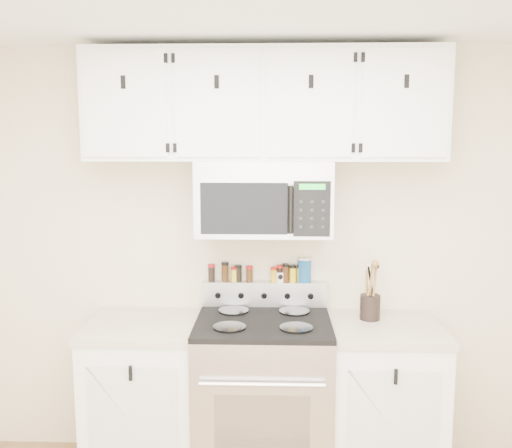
% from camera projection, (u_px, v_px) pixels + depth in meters
% --- Properties ---
extents(back_wall, '(3.50, 0.01, 2.50)m').
position_uv_depth(back_wall, '(264.00, 256.00, 3.49)').
color(back_wall, beige).
rests_on(back_wall, floor).
extents(range, '(0.76, 0.65, 1.10)m').
position_uv_depth(range, '(263.00, 397.00, 3.29)').
color(range, '#B7B7BA').
rests_on(range, floor).
extents(base_cabinet_left, '(0.64, 0.62, 0.92)m').
position_uv_depth(base_cabinet_left, '(146.00, 398.00, 3.34)').
color(base_cabinet_left, white).
rests_on(base_cabinet_left, floor).
extents(base_cabinet_right, '(0.64, 0.62, 0.92)m').
position_uv_depth(base_cabinet_right, '(382.00, 401.00, 3.29)').
color(base_cabinet_right, white).
rests_on(base_cabinet_right, floor).
extents(microwave, '(0.76, 0.44, 0.42)m').
position_uv_depth(microwave, '(264.00, 198.00, 3.25)').
color(microwave, '#9E9EA3').
rests_on(microwave, back_wall).
extents(upper_cabinets, '(2.00, 0.35, 0.62)m').
position_uv_depth(upper_cabinets, '(264.00, 105.00, 3.20)').
color(upper_cabinets, white).
rests_on(upper_cabinets, back_wall).
extents(utensil_crock, '(0.12, 0.12, 0.34)m').
position_uv_depth(utensil_crock, '(370.00, 305.00, 3.31)').
color(utensil_crock, black).
rests_on(utensil_crock, base_cabinet_right).
extents(kitchen_timer, '(0.06, 0.06, 0.06)m').
position_uv_depth(kitchen_timer, '(280.00, 277.00, 3.47)').
color(kitchen_timer, white).
rests_on(kitchen_timer, range).
extents(salt_canister, '(0.08, 0.08, 0.15)m').
position_uv_depth(salt_canister, '(304.00, 270.00, 3.46)').
color(salt_canister, '#155190').
rests_on(salt_canister, range).
extents(spice_jar_0, '(0.04, 0.04, 0.11)m').
position_uv_depth(spice_jar_0, '(211.00, 273.00, 3.48)').
color(spice_jar_0, black).
rests_on(spice_jar_0, range).
extents(spice_jar_1, '(0.04, 0.04, 0.12)m').
position_uv_depth(spice_jar_1, '(225.00, 272.00, 3.48)').
color(spice_jar_1, '#3B240E').
rests_on(spice_jar_1, range).
extents(spice_jar_2, '(0.04, 0.04, 0.09)m').
position_uv_depth(spice_jar_2, '(234.00, 274.00, 3.48)').
color(spice_jar_2, yellow).
rests_on(spice_jar_2, range).
extents(spice_jar_3, '(0.04, 0.04, 0.10)m').
position_uv_depth(spice_jar_3, '(238.00, 273.00, 3.48)').
color(spice_jar_3, gold).
rests_on(spice_jar_3, range).
extents(spice_jar_4, '(0.04, 0.04, 0.10)m').
position_uv_depth(spice_jar_4, '(238.00, 273.00, 3.48)').
color(spice_jar_4, black).
rests_on(spice_jar_4, range).
extents(spice_jar_5, '(0.04, 0.04, 0.10)m').
position_uv_depth(spice_jar_5, '(249.00, 274.00, 3.48)').
color(spice_jar_5, '#432410').
rests_on(spice_jar_5, range).
extents(spice_jar_6, '(0.04, 0.04, 0.09)m').
position_uv_depth(spice_jar_6, '(274.00, 274.00, 3.47)').
color(spice_jar_6, gold).
rests_on(spice_jar_6, range).
extents(spice_jar_7, '(0.04, 0.04, 0.10)m').
position_uv_depth(spice_jar_7, '(280.00, 273.00, 3.47)').
color(spice_jar_7, black).
rests_on(spice_jar_7, range).
extents(spice_jar_8, '(0.04, 0.04, 0.11)m').
position_uv_depth(spice_jar_8, '(285.00, 273.00, 3.47)').
color(spice_jar_8, '#432510').
rests_on(spice_jar_8, range).
extents(spice_jar_9, '(0.04, 0.04, 0.10)m').
position_uv_depth(spice_jar_9, '(293.00, 273.00, 3.47)').
color(spice_jar_9, yellow).
rests_on(spice_jar_9, range).
extents(spice_jar_10, '(0.04, 0.04, 0.11)m').
position_uv_depth(spice_jar_10, '(300.00, 273.00, 3.46)').
color(spice_jar_10, gold).
rests_on(spice_jar_10, range).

